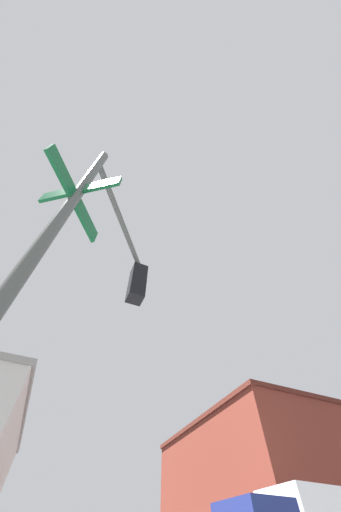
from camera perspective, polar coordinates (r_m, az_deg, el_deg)
traffic_signal_near at (r=3.33m, az=-14.96°, el=-2.72°), size 1.82×2.34×5.62m
building_brick at (r=35.11m, az=26.10°, el=-41.76°), size 19.54×19.16×11.06m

